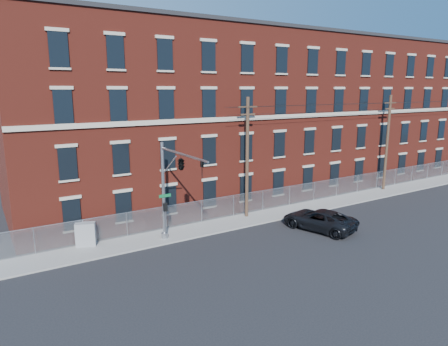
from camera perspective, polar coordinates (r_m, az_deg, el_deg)
ground at (r=29.38m, az=6.27°, el=-9.76°), size 140.00×140.00×0.00m
sidewalk at (r=40.65m, az=15.35°, el=-3.90°), size 65.00×3.00×0.12m
mill_building at (r=45.79m, az=7.66°, el=8.42°), size 55.30×14.32×16.30m
chain_link_fence at (r=41.27m, az=14.11°, el=-2.17°), size 59.06×0.06×1.85m
traffic_signal_mast at (r=26.59m, az=-6.67°, el=0.06°), size 0.90×6.75×7.00m
utility_pole_near at (r=33.47m, az=3.28°, el=2.45°), size 1.80×0.28×10.00m
utility_pole_mid at (r=46.12m, az=21.99°, el=4.19°), size 1.80×0.28×10.00m
overhead_wires at (r=45.83m, az=22.36°, el=8.87°), size 40.00×0.62×0.62m
pickup_truck at (r=32.47m, az=13.24°, el=-6.40°), size 4.19×6.26×1.60m
utility_cabinet at (r=29.71m, az=-18.90°, el=-8.17°), size 1.46×1.07×1.64m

